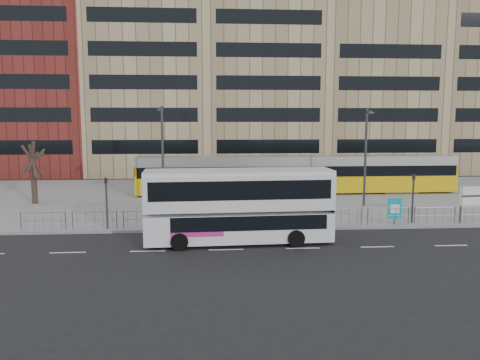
{
  "coord_description": "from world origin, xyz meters",
  "views": [
    {
      "loc": [
        -2.85,
        -27.44,
        6.66
      ],
      "look_at": [
        -0.61,
        6.0,
        2.33
      ],
      "focal_mm": 35.0,
      "sensor_mm": 36.0,
      "label": 1
    }
  ],
  "objects": [
    {
      "name": "road_markings",
      "position": [
        1.0,
        -4.0,
        0.01
      ],
      "size": [
        62.0,
        0.12,
        0.01
      ],
      "primitive_type": "cube",
      "color": "white",
      "rests_on": "ground"
    },
    {
      "name": "traffic_light_east",
      "position": [
        10.03,
        0.95,
        2.12
      ],
      "size": [
        0.17,
        0.2,
        3.1
      ],
      "rotation": [
        0.0,
        0.0,
        -0.03
      ],
      "color": "#2D2D30",
      "rests_on": "plaza"
    },
    {
      "name": "lamp_post_west",
      "position": [
        -6.27,
        7.46,
        4.28
      ],
      "size": [
        0.45,
        1.04,
        7.52
      ],
      "color": "#2D2D30",
      "rests_on": "plaza"
    },
    {
      "name": "pedestrian_barrier",
      "position": [
        2.0,
        0.5,
        0.98
      ],
      "size": [
        32.07,
        0.07,
        1.1
      ],
      "color": "gray",
      "rests_on": "plaza"
    },
    {
      "name": "station_sign",
      "position": [
        13.96,
        0.8,
        1.75
      ],
      "size": [
        2.0,
        0.31,
        2.31
      ],
      "rotation": [
        0.0,
        0.0,
        0.11
      ],
      "color": "#2D2D30",
      "rests_on": "plaza"
    },
    {
      "name": "ad_panel",
      "position": [
        8.75,
        0.61,
        1.11
      ],
      "size": [
        0.87,
        0.2,
        1.64
      ],
      "rotation": [
        0.0,
        0.0,
        -0.16
      ],
      "color": "#2D2D30",
      "rests_on": "plaza"
    },
    {
      "name": "ground",
      "position": [
        0.0,
        0.0,
        0.0
      ],
      "size": [
        120.0,
        120.0,
        0.0
      ],
      "primitive_type": "plane",
      "color": "black",
      "rests_on": "ground"
    },
    {
      "name": "plaza",
      "position": [
        0.0,
        12.0,
        0.07
      ],
      "size": [
        64.0,
        24.0,
        0.15
      ],
      "primitive_type": "cube",
      "color": "slate",
      "rests_on": "ground"
    },
    {
      "name": "double_decker_bus",
      "position": [
        -1.25,
        -2.67,
        2.17
      ],
      "size": [
        10.11,
        2.91,
        4.01
      ],
      "rotation": [
        0.0,
        0.0,
        0.04
      ],
      "color": "silver",
      "rests_on": "ground"
    },
    {
      "name": "tram",
      "position": [
        5.02,
        13.32,
        1.82
      ],
      "size": [
        28.27,
        3.09,
        3.33
      ],
      "rotation": [
        0.0,
        0.0,
        0.01
      ],
      "color": "gold",
      "rests_on": "plaza"
    },
    {
      "name": "pedestrian",
      "position": [
        -1.98,
        3.94,
        0.97
      ],
      "size": [
        0.39,
        0.6,
        1.63
      ],
      "primitive_type": "imported",
      "rotation": [
        0.0,
        0.0,
        1.57
      ],
      "color": "black",
      "rests_on": "plaza"
    },
    {
      "name": "traffic_light_west",
      "position": [
        -8.96,
        0.5,
        2.12
      ],
      "size": [
        0.18,
        0.22,
        3.1
      ],
      "rotation": [
        0.0,
        0.0,
        -0.1
      ],
      "color": "#2D2D30",
      "rests_on": "plaza"
    },
    {
      "name": "bare_tree",
      "position": [
        -16.45,
        9.59,
        5.11
      ],
      "size": [
        4.9,
        4.9,
        7.19
      ],
      "color": "black",
      "rests_on": "plaza"
    },
    {
      "name": "lamp_post_east",
      "position": [
        8.95,
        6.93,
        4.17
      ],
      "size": [
        0.45,
        1.04,
        7.31
      ],
      "color": "#2D2D30",
      "rests_on": "plaza"
    },
    {
      "name": "kerb",
      "position": [
        0.0,
        0.05,
        0.07
      ],
      "size": [
        64.0,
        0.25,
        0.17
      ],
      "primitive_type": "cube",
      "color": "gray",
      "rests_on": "ground"
    },
    {
      "name": "building_row",
      "position": [
        1.55,
        34.27,
        12.91
      ],
      "size": [
        70.4,
        18.4,
        31.2
      ],
      "color": "maroon",
      "rests_on": "ground"
    }
  ]
}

